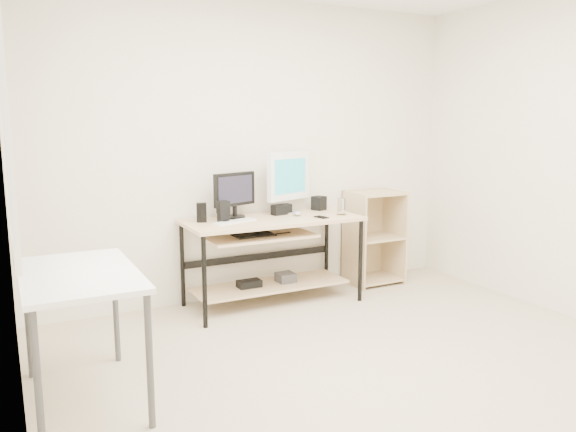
% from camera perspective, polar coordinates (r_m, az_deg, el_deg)
% --- Properties ---
extents(room, '(4.01, 4.01, 2.62)m').
position_cam_1_polar(room, '(3.22, 8.69, 5.16)').
color(room, '#C3B196').
rests_on(room, ground).
extents(desk, '(1.50, 0.65, 0.75)m').
position_cam_1_polar(desk, '(4.78, -1.88, -2.74)').
color(desk, '#D8B789').
rests_on(desk, ground).
extents(side_table, '(0.60, 1.00, 0.75)m').
position_cam_1_polar(side_table, '(3.30, -20.40, -6.66)').
color(side_table, white).
rests_on(side_table, ground).
extents(shelf_unit, '(0.50, 0.40, 0.90)m').
position_cam_1_polar(shelf_unit, '(5.52, 8.50, -2.07)').
color(shelf_unit, '#D0B482').
rests_on(shelf_unit, ground).
extents(black_monitor, '(0.41, 0.18, 0.39)m').
position_cam_1_polar(black_monitor, '(4.74, -5.45, 2.43)').
color(black_monitor, black).
rests_on(black_monitor, desk).
extents(white_imac, '(0.49, 0.23, 0.54)m').
position_cam_1_polar(white_imac, '(4.99, 0.10, 3.92)').
color(white_imac, silver).
rests_on(white_imac, desk).
extents(keyboard, '(0.39, 0.21, 0.01)m').
position_cam_1_polar(keyboard, '(4.57, -5.40, -0.57)').
color(keyboard, white).
rests_on(keyboard, desk).
extents(mouse, '(0.11, 0.13, 0.04)m').
position_cam_1_polar(mouse, '(4.87, 0.96, 0.28)').
color(mouse, '#B8B8BD').
rests_on(mouse, desk).
extents(center_speaker, '(0.19, 0.11, 0.09)m').
position_cam_1_polar(center_speaker, '(4.92, -0.67, 0.67)').
color(center_speaker, black).
rests_on(center_speaker, desk).
extents(speaker_left, '(0.09, 0.09, 0.17)m').
position_cam_1_polar(speaker_left, '(4.57, -6.60, 0.51)').
color(speaker_left, black).
rests_on(speaker_left, desk).
extents(speaker_right, '(0.14, 0.14, 0.13)m').
position_cam_1_polar(speaker_right, '(5.18, 3.15, 1.31)').
color(speaker_right, black).
rests_on(speaker_right, desk).
extents(audio_controller, '(0.09, 0.08, 0.16)m').
position_cam_1_polar(audio_controller, '(4.60, -8.77, 0.36)').
color(audio_controller, black).
rests_on(audio_controller, desk).
extents(volume_puck, '(0.07, 0.07, 0.02)m').
position_cam_1_polar(volume_puck, '(4.56, -6.44, -0.53)').
color(volume_puck, black).
rests_on(volume_puck, desk).
extents(smartphone, '(0.09, 0.14, 0.01)m').
position_cam_1_polar(smartphone, '(4.77, 3.40, -0.12)').
color(smartphone, black).
rests_on(smartphone, desk).
extents(coaster, '(0.11, 0.11, 0.01)m').
position_cam_1_polar(coaster, '(4.93, 5.45, 0.15)').
color(coaster, '#A47A4A').
rests_on(coaster, desk).
extents(drinking_glass, '(0.09, 0.09, 0.14)m').
position_cam_1_polar(drinking_glass, '(4.92, 5.47, 1.00)').
color(drinking_glass, white).
rests_on(drinking_glass, coaster).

